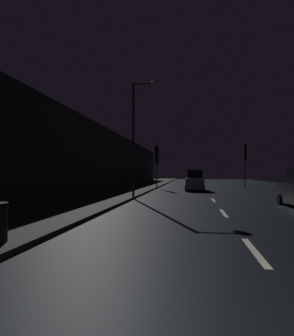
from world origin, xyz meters
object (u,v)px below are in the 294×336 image
traffic_light_far_left (157,158)px  car_approaching_headlights (195,181)px  streetlamp_overhead (139,122)px  traffic_light_far_right (245,156)px

traffic_light_far_left → car_approaching_headlights: size_ratio=1.15×
traffic_light_far_left → streetlamp_overhead: streetlamp_overhead is taller
traffic_light_far_left → streetlamp_overhead: bearing=11.4°
traffic_light_far_left → streetlamp_overhead: size_ratio=0.58×
traffic_light_far_left → streetlamp_overhead: (0.23, -10.52, 1.85)m
traffic_light_far_right → streetlamp_overhead: streetlamp_overhead is taller
car_approaching_headlights → traffic_light_far_right: bearing=138.3°
traffic_light_far_right → car_approaching_headlights: 9.75m
traffic_light_far_left → streetlamp_overhead: 10.69m
streetlamp_overhead → car_approaching_headlights: size_ratio=1.97×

